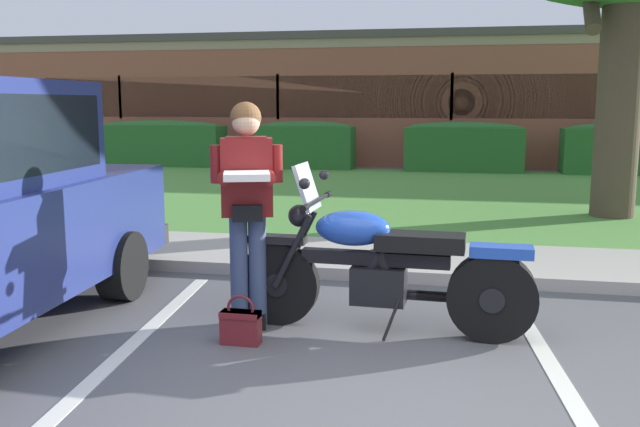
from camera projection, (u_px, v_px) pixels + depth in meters
name	position (u px, v px, depth m)	size (l,w,h in m)	color
ground_plane	(379.00, 402.00, 3.95)	(140.00, 140.00, 0.00)	#565659
curb_strip	(413.00, 276.00, 6.58)	(60.00, 0.20, 0.12)	#ADA89E
concrete_walk	(418.00, 258.00, 7.41)	(60.00, 1.50, 0.08)	#ADA89E
grass_lawn	(436.00, 195.00, 12.48)	(60.00, 8.99, 0.06)	#518E3D
stall_stripe_0	(110.00, 365.00, 4.50)	(0.12, 4.40, 0.01)	silver
stall_stripe_1	(574.00, 403.00, 3.93)	(0.12, 4.40, 0.01)	silver
motorcycle	(392.00, 269.00, 5.07)	(2.24, 0.82, 1.26)	black
rider_person	(247.00, 196.00, 5.13)	(0.55, 0.65, 1.70)	black
handbag	(241.00, 324.00, 4.88)	(0.28, 0.13, 0.36)	maroon
hedge_left	(161.00, 143.00, 18.06)	(3.38, 0.90, 1.24)	#286028
hedge_center_left	(305.00, 144.00, 17.30)	(2.43, 0.90, 1.24)	#286028
hedge_center_right	(464.00, 146.00, 16.53)	(2.79, 0.90, 1.24)	#286028
hedge_right	(637.00, 149.00, 15.76)	(3.30, 0.90, 1.24)	#286028
brick_building	(454.00, 100.00, 22.92)	(27.28, 11.22, 3.55)	#93513D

